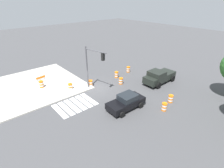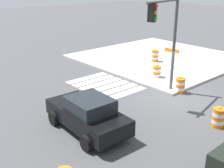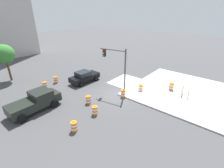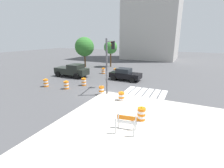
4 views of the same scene
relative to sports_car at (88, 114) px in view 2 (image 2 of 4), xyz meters
The scene contains 10 objects.
ground_plane 6.07m from the sports_car, 90.85° to the right, with size 120.00×120.00×0.00m, color #474749.
sidewalk_corner 13.41m from the sports_car, 63.81° to the right, with size 12.00×12.00×0.15m, color #BCB7AD.
crosswalk_stripes 5.81m from the sports_car, 47.17° to the right, with size 4.35×3.20×0.02m.
sports_car is the anchor object (origin of this frame).
traffic_barrel_crosswalk_end 6.84m from the sports_car, 90.05° to the right, with size 0.56×0.56×1.02m.
traffic_barrel_lane_center 5.97m from the sports_car, 127.79° to the right, with size 0.56×0.56×1.02m.
traffic_barrel_opposite_curb 8.12m from the sports_car, 71.69° to the right, with size 0.56×0.56×1.02m.
traffic_barrel_on_sidewalk 11.84m from the sports_car, 63.88° to the right, with size 0.56×0.56×1.02m.
construction_barricade 13.17m from the sports_car, 69.00° to the right, with size 1.34×0.96×1.00m.
traffic_light_pole 6.32m from the sports_car, 87.15° to the right, with size 0.91×3.24×5.50m.
Camera 2 is at (-8.91, 12.46, 6.32)m, focal length 44.60 mm.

